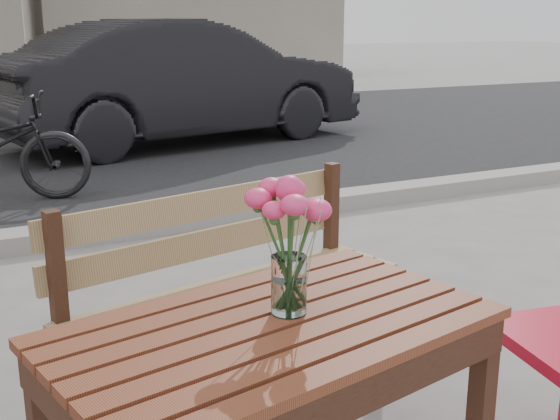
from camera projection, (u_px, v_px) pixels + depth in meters
name	position (u px, v px, depth m)	size (l,w,h in m)	color
street	(28.00, 178.00, 6.34)	(30.00, 8.12, 0.12)	black
main_table	(273.00, 363.00, 1.76)	(1.20, 0.84, 0.67)	#5D2318
main_bench	(225.00, 268.00, 2.62)	(1.40, 0.69, 0.83)	olive
main_vase	(289.00, 229.00, 1.73)	(0.19, 0.19, 0.36)	white
parked_car	(182.00, 82.00, 8.24)	(1.51, 4.34, 1.43)	black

